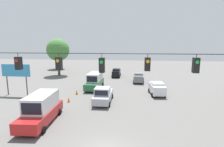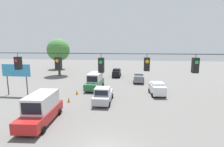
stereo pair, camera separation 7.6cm
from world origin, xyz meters
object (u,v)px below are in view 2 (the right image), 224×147
(traffic_cone_third, at_px, (69,100))
(sedan_grey_oncoming_deep, at_px, (139,77))
(overhead_signal_span, at_px, (102,87))
(traffic_cone_fourth, at_px, (77,92))
(traffic_cone_nearest, at_px, (42,122))
(pickup_truck_silver_withflow_mid, at_px, (103,95))
(box_truck_red_parked_shoulder, at_px, (41,108))
(roadside_billboard, at_px, (16,72))
(tree_horizon_right, at_px, (58,52))
(box_truck_green_withflow_far, at_px, (95,81))
(sedan_black_withflow_deep, at_px, (117,73))
(sedan_white_oncoming_far, at_px, (157,88))
(traffic_cone_second, at_px, (59,108))
(tree_horizon_left, at_px, (58,50))

(traffic_cone_third, bearing_deg, sedan_grey_oncoming_deep, -125.33)
(overhead_signal_span, height_order, traffic_cone_fourth, overhead_signal_span)
(traffic_cone_fourth, bearing_deg, traffic_cone_nearest, 89.70)
(pickup_truck_silver_withflow_mid, xyz_separation_m, traffic_cone_nearest, (4.65, 7.25, -0.63))
(traffic_cone_nearest, distance_m, traffic_cone_fourth, 10.22)
(box_truck_red_parked_shoulder, xyz_separation_m, traffic_cone_nearest, (-0.37, 0.65, -1.05))
(overhead_signal_span, bearing_deg, roadside_billboard, -41.23)
(roadside_billboard, bearing_deg, traffic_cone_third, 165.38)
(pickup_truck_silver_withflow_mid, bearing_deg, traffic_cone_fourth, -32.89)
(traffic_cone_third, relative_size, tree_horizon_right, 0.09)
(traffic_cone_nearest, distance_m, traffic_cone_third, 6.66)
(tree_horizon_right, bearing_deg, box_truck_green_withflow_far, 126.52)
(pickup_truck_silver_withflow_mid, relative_size, traffic_cone_third, 7.85)
(traffic_cone_third, bearing_deg, pickup_truck_silver_withflow_mid, -172.59)
(sedan_black_withflow_deep, height_order, traffic_cone_nearest, sedan_black_withflow_deep)
(sedan_white_oncoming_far, bearing_deg, traffic_cone_fourth, 6.29)
(box_truck_green_withflow_far, bearing_deg, traffic_cone_second, 80.75)
(box_truck_green_withflow_far, xyz_separation_m, tree_horizon_left, (11.43, -11.44, 4.84))
(sedan_white_oncoming_far, distance_m, sedan_grey_oncoming_deep, 8.99)
(overhead_signal_span, distance_m, sedan_black_withflow_deep, 30.47)
(overhead_signal_span, bearing_deg, tree_horizon_right, -62.83)
(sedan_white_oncoming_far, distance_m, tree_horizon_right, 36.52)
(tree_horizon_left, bearing_deg, overhead_signal_span, 118.01)
(box_truck_red_parked_shoulder, bearing_deg, roadside_billboard, -44.82)
(sedan_white_oncoming_far, bearing_deg, tree_horizon_left, -33.32)
(sedan_grey_oncoming_deep, relative_size, tree_horizon_right, 0.59)
(box_truck_red_parked_shoulder, relative_size, roadside_billboard, 1.37)
(pickup_truck_silver_withflow_mid, distance_m, traffic_cone_nearest, 8.64)
(traffic_cone_fourth, distance_m, tree_horizon_left, 19.16)
(traffic_cone_second, bearing_deg, sedan_grey_oncoming_deep, -119.68)
(sedan_white_oncoming_far, bearing_deg, traffic_cone_second, 33.93)
(traffic_cone_fourth, xyz_separation_m, tree_horizon_left, (9.53, -15.58, 5.82))
(overhead_signal_span, bearing_deg, tree_horizon_left, -61.99)
(pickup_truck_silver_withflow_mid, height_order, tree_horizon_right, tree_horizon_right)
(sedan_white_oncoming_far, xyz_separation_m, box_truck_green_withflow_far, (10.23, -2.80, 0.31))
(box_truck_green_withflow_far, distance_m, sedan_grey_oncoming_deep, 9.71)
(pickup_truck_silver_withflow_mid, bearing_deg, traffic_cone_second, 40.18)
(sedan_black_withflow_deep, height_order, box_truck_green_withflow_far, box_truck_green_withflow_far)
(box_truck_green_withflow_far, xyz_separation_m, sedan_grey_oncoming_deep, (-7.75, -5.84, -0.33))
(box_truck_red_parked_shoulder, distance_m, traffic_cone_second, 3.08)
(box_truck_red_parked_shoulder, distance_m, tree_horizon_left, 27.16)
(traffic_cone_nearest, bearing_deg, traffic_cone_fourth, -90.30)
(sedan_grey_oncoming_deep, bearing_deg, box_truck_green_withflow_far, 36.99)
(pickup_truck_silver_withflow_mid, height_order, sedan_black_withflow_deep, pickup_truck_silver_withflow_mid)
(pickup_truck_silver_withflow_mid, relative_size, box_truck_green_withflow_far, 0.85)
(overhead_signal_span, height_order, tree_horizon_right, overhead_signal_span)
(tree_horizon_left, relative_size, tree_horizon_right, 1.15)
(tree_horizon_left, bearing_deg, box_truck_green_withflow_far, 134.99)
(traffic_cone_second, bearing_deg, box_truck_red_parked_shoulder, 78.79)
(sedan_black_withflow_deep, height_order, box_truck_red_parked_shoulder, box_truck_red_parked_shoulder)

